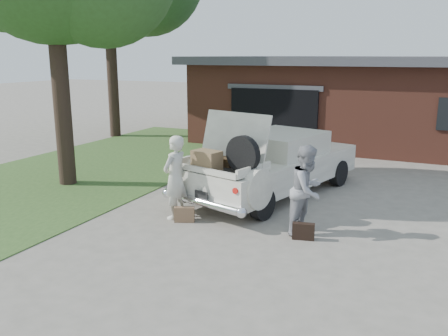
% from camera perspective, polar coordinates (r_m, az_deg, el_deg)
% --- Properties ---
extents(ground, '(90.00, 90.00, 0.00)m').
position_cam_1_polar(ground, '(9.51, -1.54, -7.23)').
color(ground, gray).
rests_on(ground, ground).
extents(grass_strip, '(6.00, 16.00, 0.02)m').
position_cam_1_polar(grass_strip, '(14.87, -15.51, -0.06)').
color(grass_strip, '#2D4C1E').
rests_on(grass_strip, ground).
extents(house, '(12.80, 7.80, 3.30)m').
position_cam_1_polar(house, '(19.73, 16.27, 8.02)').
color(house, brown).
rests_on(house, ground).
extents(sedan, '(3.29, 5.60, 2.15)m').
position_cam_1_polar(sedan, '(11.62, 5.84, 0.54)').
color(sedan, white).
rests_on(sedan, ground).
extents(woman_left, '(0.51, 0.70, 1.76)m').
position_cam_1_polar(woman_left, '(9.88, -5.90, -1.14)').
color(woman_left, beige).
rests_on(woman_left, ground).
extents(woman_right, '(0.84, 0.98, 1.73)m').
position_cam_1_polar(woman_right, '(9.11, 10.00, -2.63)').
color(woman_right, gray).
rests_on(woman_right, ground).
extents(suitcase_left, '(0.43, 0.29, 0.32)m').
position_cam_1_polar(suitcase_left, '(9.82, -4.80, -5.60)').
color(suitcase_left, '#876445').
rests_on(suitcase_left, ground).
extents(suitcase_right, '(0.43, 0.22, 0.32)m').
position_cam_1_polar(suitcase_right, '(9.01, 9.53, -7.52)').
color(suitcase_right, black).
rests_on(suitcase_right, ground).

